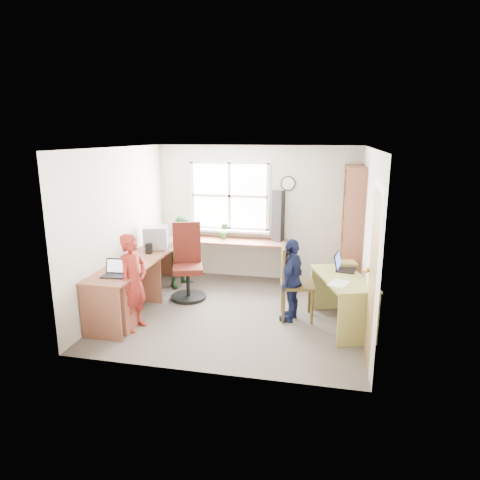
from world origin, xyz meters
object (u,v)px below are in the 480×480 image
Objects in this scene: l_desk at (145,283)px; laptop_left at (115,272)px; person_navy at (292,280)px; potted_plant at (224,231)px; person_red at (133,282)px; laptop_right at (343,266)px; swivel_chair at (188,266)px; crt_monitor at (156,238)px; right_desk at (342,291)px; wooden_chair at (292,280)px; bookshelf at (352,235)px; cd_tower at (278,216)px; person_green at (185,251)px.

laptop_left reaches higher than l_desk.
person_navy is at bearing 5.52° from l_desk.
person_red is at bearing -106.40° from potted_plant.
l_desk is 0.58m from person_red.
person_navy reaches higher than laptop_right.
crt_monitor is at bearing 148.93° from swivel_chair.
laptop_right is (2.41, -0.26, 0.24)m from swivel_chair.
right_desk is 1.02× the size of person_red.
swivel_chair is at bearing -26.92° from crt_monitor.
person_red reaches higher than right_desk.
bookshelf is at bearing 46.56° from wooden_chair.
cd_tower is at bearing 164.43° from bookshelf.
swivel_chair is 1.35× the size of cd_tower.
laptop_right is at bearing -30.87° from cd_tower.
bookshelf reaches higher than person_red.
cd_tower is at bearing 95.92° from wooden_chair.
person_red reaches higher than laptop_right.
laptop_left is (-0.56, -1.28, 0.28)m from swivel_chair.
wooden_chair reaches higher than l_desk.
crt_monitor is (-0.57, 0.11, 0.42)m from swivel_chair.
cd_tower is 2.91m from person_red.
bookshelf is 5.29× the size of laptop_right.
bookshelf is 3.18m from crt_monitor.
laptop_right is (2.82, 0.48, 0.31)m from l_desk.
laptop_left is at bearing -166.78° from person_green.
laptop_left is 1.86m from person_green.
laptop_right is (2.98, -0.37, -0.17)m from crt_monitor.
person_red is 1.11× the size of person_navy.
cd_tower reaches higher than wooden_chair.
right_desk is 2.88m from person_green.
person_red is (-0.67, -2.29, -0.23)m from potted_plant.
l_desk is at bearing 21.28° from person_red.
cd_tower is at bearing -47.34° from person_green.
laptop_left is 3.04m from cd_tower.
wooden_chair is at bearing 117.96° from laptop_right.
laptop_right is at bearing -83.22° from person_green.
wooden_chair is 0.06m from person_navy.
person_green is (-2.65, 1.14, 0.10)m from right_desk.
cd_tower is 1.77m from person_navy.
potted_plant is (0.92, 0.90, -0.04)m from crt_monitor.
crt_monitor reaches higher than right_desk.
crt_monitor is 0.38× the size of person_navy.
person_green is at bearing 138.07° from right_desk.
cd_tower reaches higher than person_navy.
bookshelf reaches higher than swivel_chair.
l_desk is at bearing -153.57° from bookshelf.
bookshelf is at bearing 28.31° from laptop_left.
crt_monitor is 2.40m from person_navy.
bookshelf is 1.57m from person_navy.
right_desk is at bearing -37.17° from cd_tower.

